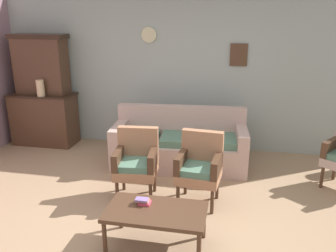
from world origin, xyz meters
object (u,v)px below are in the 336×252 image
(floral_couch, at_px, (180,146))
(armchair_near_couch_end, at_px, (137,160))
(vase_on_cabinet, at_px, (40,88))
(book_stack_on_table, at_px, (143,201))
(side_cabinet, at_px, (45,119))
(armchair_near_cabinet, at_px, (200,165))
(coffee_table, at_px, (156,214))

(floral_couch, relative_size, armchair_near_couch_end, 2.31)
(vase_on_cabinet, xyz_separation_m, book_stack_on_table, (2.44, -2.30, -0.62))
(floral_couch, distance_m, book_stack_on_table, 1.96)
(side_cabinet, height_order, book_stack_on_table, side_cabinet)
(floral_couch, xyz_separation_m, armchair_near_couch_end, (-0.38, -1.06, 0.17))
(vase_on_cabinet, height_order, armchair_near_couch_end, vase_on_cabinet)
(side_cabinet, relative_size, armchair_near_couch_end, 1.28)
(armchair_near_couch_end, bearing_deg, vase_on_cabinet, 146.13)
(side_cabinet, height_order, vase_on_cabinet, vase_on_cabinet)
(vase_on_cabinet, relative_size, armchair_near_cabinet, 0.32)
(floral_couch, height_order, coffee_table, floral_couch)
(side_cabinet, relative_size, vase_on_cabinet, 4.07)
(side_cabinet, relative_size, armchair_near_cabinet, 1.28)
(vase_on_cabinet, bearing_deg, floral_couch, -8.01)
(side_cabinet, xyz_separation_m, vase_on_cabinet, (0.09, -0.17, 0.61))
(book_stack_on_table, bearing_deg, side_cabinet, 135.61)
(coffee_table, bearing_deg, armchair_near_couch_end, 116.31)
(vase_on_cabinet, height_order, coffee_table, vase_on_cabinet)
(coffee_table, xyz_separation_m, book_stack_on_table, (-0.15, 0.09, 0.08))
(floral_couch, relative_size, coffee_table, 2.08)
(armchair_near_couch_end, relative_size, book_stack_on_table, 6.07)
(vase_on_cabinet, xyz_separation_m, floral_couch, (2.49, -0.35, -0.75))
(coffee_table, bearing_deg, book_stack_on_table, 150.62)
(side_cabinet, distance_m, armchair_near_cabinet, 3.39)
(side_cabinet, distance_m, book_stack_on_table, 3.54)
(coffee_table, distance_m, book_stack_on_table, 0.19)
(vase_on_cabinet, height_order, book_stack_on_table, vase_on_cabinet)
(armchair_near_cabinet, height_order, book_stack_on_table, armchair_near_cabinet)
(armchair_near_cabinet, bearing_deg, coffee_table, -108.23)
(armchair_near_couch_end, distance_m, book_stack_on_table, 0.95)
(floral_couch, relative_size, book_stack_on_table, 14.05)
(vase_on_cabinet, height_order, floral_couch, vase_on_cabinet)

